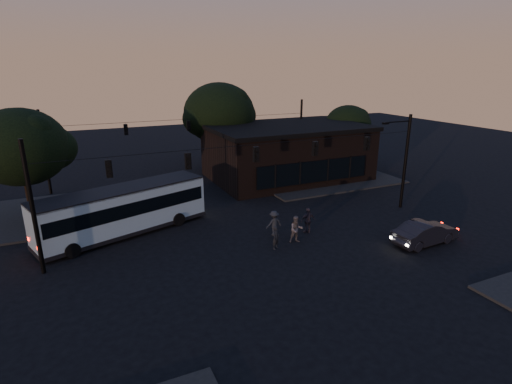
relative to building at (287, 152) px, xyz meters
name	(u,v)px	position (x,y,z in m)	size (l,w,h in m)	color
ground	(284,258)	(-9.00, -15.97, -2.71)	(120.00, 120.00, 0.00)	black
sidewalk_far_right	(321,178)	(3.00, -1.97, -2.63)	(14.00, 10.00, 0.15)	black
sidewalk_far_left	(35,216)	(-23.00, -1.97, -2.63)	(14.00, 10.00, 0.15)	black
building	(287,152)	(0.00, 0.00, 0.00)	(15.40, 10.41, 5.40)	black
tree_behind	(219,113)	(-5.00, 6.03, 3.48)	(7.60, 7.60, 9.43)	black
tree_right	(348,125)	(9.00, 2.03, 1.93)	(5.20, 5.20, 6.86)	black
tree_left	(21,147)	(-23.00, -2.97, 2.86)	(6.40, 6.40, 8.30)	black
signal_rig_near	(256,171)	(-9.00, -11.97, 1.74)	(26.24, 0.30, 7.50)	black
signal_rig_far	(189,137)	(-9.00, 4.03, 1.50)	(26.24, 0.30, 7.50)	black
bus	(124,208)	(-17.08, -8.16, -0.89)	(11.77, 6.21, 3.25)	#99B8C3
car	(425,233)	(0.22, -17.99, -1.95)	(1.60, 4.60, 1.51)	black
pedestrian_a	(276,237)	(-8.85, -14.63, -1.94)	(0.56, 0.37, 1.53)	black
pedestrian_b	(296,229)	(-7.21, -14.32, -1.80)	(0.88, 0.68, 1.81)	#564F4E
pedestrian_c	(308,220)	(-5.69, -13.30, -1.80)	(1.06, 0.44, 1.81)	#2E262F
pedestrian_d	(274,223)	(-7.99, -12.69, -1.84)	(1.12, 0.64, 1.73)	black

